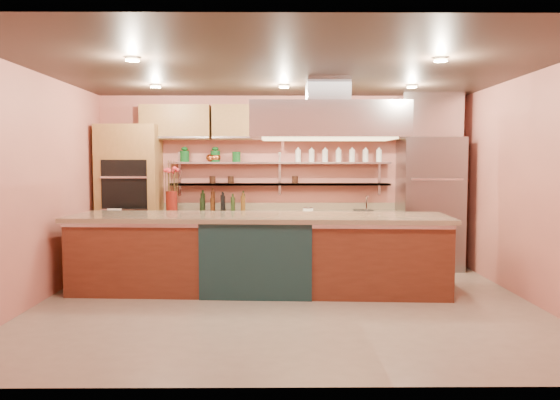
{
  "coord_description": "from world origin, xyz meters",
  "views": [
    {
      "loc": [
        -0.12,
        -6.54,
        1.72
      ],
      "look_at": [
        -0.06,
        1.0,
        1.19
      ],
      "focal_mm": 35.0,
      "sensor_mm": 36.0,
      "label": 1
    }
  ],
  "objects_px": {
    "flower_vase": "(172,201)",
    "green_canister": "(236,157)",
    "copper_kettle": "(211,158)",
    "kitchen_scale": "(308,208)",
    "island": "(259,253)",
    "refrigerator": "(430,204)"
  },
  "relations": [
    {
      "from": "flower_vase",
      "to": "kitchen_scale",
      "type": "height_order",
      "value": "flower_vase"
    },
    {
      "from": "green_canister",
      "to": "flower_vase",
      "type": "bearing_deg",
      "value": -167.85
    },
    {
      "from": "copper_kettle",
      "to": "kitchen_scale",
      "type": "bearing_deg",
      "value": -7.97
    },
    {
      "from": "island",
      "to": "copper_kettle",
      "type": "xyz_separation_m",
      "value": [
        -0.83,
        1.73,
        1.27
      ]
    },
    {
      "from": "refrigerator",
      "to": "green_canister",
      "type": "distance_m",
      "value": 3.2
    },
    {
      "from": "refrigerator",
      "to": "kitchen_scale",
      "type": "relative_size",
      "value": 13.58
    },
    {
      "from": "island",
      "to": "kitchen_scale",
      "type": "distance_m",
      "value": 1.75
    },
    {
      "from": "island",
      "to": "green_canister",
      "type": "height_order",
      "value": "green_canister"
    },
    {
      "from": "island",
      "to": "green_canister",
      "type": "bearing_deg",
      "value": 106.87
    },
    {
      "from": "island",
      "to": "refrigerator",
      "type": "bearing_deg",
      "value": 32.49
    },
    {
      "from": "island",
      "to": "kitchen_scale",
      "type": "relative_size",
      "value": 31.44
    },
    {
      "from": "flower_vase",
      "to": "island",
      "type": "bearing_deg",
      "value": -46.41
    },
    {
      "from": "island",
      "to": "green_canister",
      "type": "relative_size",
      "value": 29.49
    },
    {
      "from": "flower_vase",
      "to": "green_canister",
      "type": "xyz_separation_m",
      "value": [
        1.02,
        0.22,
        0.71
      ]
    },
    {
      "from": "flower_vase",
      "to": "copper_kettle",
      "type": "relative_size",
      "value": 1.94
    },
    {
      "from": "refrigerator",
      "to": "island",
      "type": "bearing_deg",
      "value": -150.83
    },
    {
      "from": "flower_vase",
      "to": "kitchen_scale",
      "type": "xyz_separation_m",
      "value": [
        2.18,
        0.0,
        -0.12
      ]
    },
    {
      "from": "refrigerator",
      "to": "green_canister",
      "type": "bearing_deg",
      "value": 175.77
    },
    {
      "from": "copper_kettle",
      "to": "green_canister",
      "type": "relative_size",
      "value": 1.0
    },
    {
      "from": "refrigerator",
      "to": "copper_kettle",
      "type": "height_order",
      "value": "refrigerator"
    },
    {
      "from": "kitchen_scale",
      "to": "green_canister",
      "type": "distance_m",
      "value": 1.44
    },
    {
      "from": "flower_vase",
      "to": "kitchen_scale",
      "type": "bearing_deg",
      "value": 0.0
    }
  ]
}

